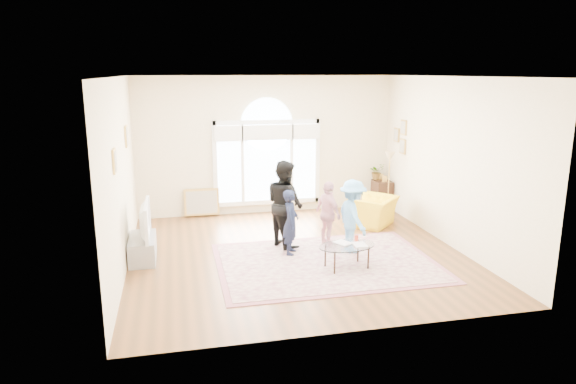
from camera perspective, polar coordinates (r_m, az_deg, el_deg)
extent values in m
plane|color=#54361C|center=(9.55, 0.95, -6.86)|extent=(6.00, 6.00, 0.00)
plane|color=beige|center=(12.02, -2.38, 5.19)|extent=(6.00, 0.00, 6.00)
plane|color=beige|center=(6.32, 7.38, -2.30)|extent=(6.00, 0.00, 6.00)
plane|color=beige|center=(8.92, -18.10, 1.71)|extent=(0.00, 6.00, 6.00)
plane|color=beige|center=(10.24, 17.55, 3.17)|extent=(0.00, 6.00, 6.00)
plane|color=white|center=(8.97, 1.03, 12.71)|extent=(6.00, 6.00, 0.00)
cube|color=white|center=(12.25, -2.29, -1.11)|extent=(2.50, 0.08, 0.10)
cube|color=white|center=(11.92, -2.37, 7.78)|extent=(2.50, 0.08, 0.10)
cube|color=white|center=(11.90, -8.13, 3.02)|extent=(0.10, 0.08, 2.00)
cube|color=white|center=(12.32, 3.27, 3.49)|extent=(0.10, 0.08, 2.00)
cube|color=#C6E2FF|center=(11.92, -6.57, 3.09)|extent=(0.55, 0.02, 1.80)
cube|color=#C6E2FF|center=(12.24, 1.81, 3.43)|extent=(0.55, 0.02, 1.80)
cube|color=#C6E2FF|center=(12.05, -2.33, 3.28)|extent=(1.10, 0.02, 1.80)
cylinder|color=#C6E2FF|center=(11.93, -2.37, 7.54)|extent=(1.20, 0.02, 1.20)
cube|color=white|center=(11.95, -5.08, 3.15)|extent=(0.07, 0.04, 1.80)
cube|color=white|center=(12.15, 0.40, 3.37)|extent=(0.07, 0.04, 1.80)
cube|color=white|center=(11.74, -6.62, 6.49)|extent=(0.65, 0.12, 0.35)
cube|color=white|center=(11.87, -2.29, 6.64)|extent=(1.20, 0.12, 0.35)
cube|color=white|center=(12.06, 1.93, 6.74)|extent=(0.65, 0.12, 0.35)
cube|color=tan|center=(10.13, -17.54, 5.92)|extent=(0.03, 0.34, 0.40)
cube|color=#ADA38E|center=(10.12, -17.44, 5.93)|extent=(0.01, 0.28, 0.34)
cube|color=tan|center=(7.97, -18.73, 3.28)|extent=(0.03, 0.30, 0.36)
cube|color=#ADA38E|center=(7.97, -18.60, 3.29)|extent=(0.01, 0.24, 0.30)
cube|color=tan|center=(11.97, 12.73, 7.01)|extent=(0.03, 0.28, 0.34)
cube|color=#ADA38E|center=(11.97, 12.65, 7.01)|extent=(0.01, 0.22, 0.28)
cube|color=tan|center=(12.03, 12.62, 4.97)|extent=(0.03, 0.28, 0.34)
cube|color=#ADA38E|center=(12.02, 12.55, 4.97)|extent=(0.01, 0.22, 0.28)
cube|color=tan|center=(12.31, 11.99, 6.23)|extent=(0.03, 0.26, 0.32)
cube|color=#ADA38E|center=(12.30, 11.91, 6.23)|extent=(0.01, 0.20, 0.26)
cube|color=#BFA994|center=(9.13, 4.27, -7.81)|extent=(3.60, 2.60, 0.02)
cube|color=#985763|center=(9.13, 4.27, -7.83)|extent=(3.80, 2.80, 0.01)
cube|color=gray|center=(9.55, -15.84, -6.05)|extent=(0.45, 1.00, 0.42)
imported|color=black|center=(9.39, -16.04, -3.03)|extent=(0.14, 1.09, 0.63)
cube|color=#589DE0|center=(9.39, -15.49, -3.00)|extent=(0.02, 0.89, 0.51)
ellipsoid|color=silver|center=(8.78, 6.57, -5.95)|extent=(1.08, 0.78, 0.02)
cylinder|color=black|center=(9.14, 7.78, -6.59)|extent=(0.03, 0.03, 0.40)
cylinder|color=black|center=(8.87, 4.17, -7.13)|extent=(0.03, 0.03, 0.40)
cylinder|color=black|center=(8.85, 8.92, -7.31)|extent=(0.03, 0.03, 0.40)
cylinder|color=black|center=(8.56, 5.21, -7.91)|extent=(0.03, 0.03, 0.40)
imported|color=#B2A58C|center=(8.75, 5.65, -5.82)|extent=(0.33, 0.36, 0.03)
imported|color=#B2A58C|center=(8.75, 7.33, -5.88)|extent=(0.22, 0.30, 0.02)
cylinder|color=#CF432A|center=(8.93, 7.61, -5.16)|extent=(0.07, 0.07, 0.12)
imported|color=yellow|center=(11.33, 9.45, -2.12)|extent=(1.29, 1.29, 0.63)
cube|color=black|center=(12.71, 10.39, -0.32)|extent=(0.40, 0.50, 0.70)
cylinder|color=black|center=(12.24, 10.96, -2.52)|extent=(0.20, 0.20, 0.02)
cylinder|color=#BF9543|center=(12.08, 11.10, 0.52)|extent=(0.02, 0.02, 1.35)
cone|color=#CCB284|center=(11.94, 11.25, 3.92)|extent=(0.26, 0.26, 0.22)
cylinder|color=white|center=(12.85, 9.73, -0.14)|extent=(0.20, 0.20, 0.70)
imported|color=#33722D|center=(12.74, 9.83, 2.26)|extent=(0.45, 0.42, 0.40)
cube|color=tan|center=(12.09, -9.51, -2.71)|extent=(0.80, 0.14, 0.62)
imported|color=#151B33|center=(9.33, 0.32, -3.35)|extent=(0.42, 0.51, 1.20)
imported|color=black|center=(9.72, -0.36, -1.28)|extent=(0.87, 0.97, 1.65)
imported|color=#EDA8B0|center=(9.79, 4.49, -2.42)|extent=(0.52, 0.79, 1.25)
imported|color=#67AFEB|center=(9.48, 7.20, -2.68)|extent=(0.60, 0.93, 1.36)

